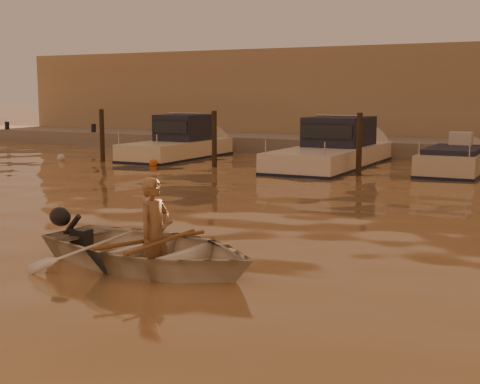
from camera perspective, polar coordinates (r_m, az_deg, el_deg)
The scene contains 18 objects.
ground_plane at distance 9.57m, azimuth -13.99°, elevation -7.63°, with size 160.00×160.00×0.00m, color brown.
dinghy at distance 10.22m, azimuth -7.70°, elevation -4.89°, with size 2.64×3.70×0.77m, color white.
person at distance 10.10m, azimuth -7.31°, elevation -3.48°, with size 0.61×0.40×1.67m, color #9B724D.
outboard_motor at distance 11.25m, azimuth -13.45°, elevation -3.74°, with size 0.90×0.40×0.70m, color black, non-canonical shape.
oar_port at distance 10.02m, azimuth -6.65°, elevation -4.22°, with size 0.06×0.06×2.10m, color brown.
oar_starboard at distance 10.15m, azimuth -7.51°, elevation -4.07°, with size 0.06×0.06×2.10m, color brown.
moored_boat_1 at distance 27.21m, azimuth -5.40°, elevation 4.20°, with size 2.14×6.41×1.75m, color #EDE5C7, non-canonical shape.
moored_boat_2 at distance 24.32m, azimuth 7.90°, elevation 3.66°, with size 2.49×8.27×1.75m, color white, non-canonical shape.
moored_boat_3 at distance 23.31m, azimuth 17.91°, elevation 2.15°, with size 1.85×5.43×0.95m, color beige, non-canonical shape.
piling_0 at distance 26.58m, azimuth -11.68°, elevation 4.56°, with size 0.18×0.18×2.20m, color #2D2319.
piling_1 at distance 23.78m, azimuth -2.21°, elevation 4.30°, with size 0.18×0.18×2.20m, color #2D2319.
piling_2 at distance 21.70m, azimuth 10.13°, elevation 3.78°, with size 0.18×0.18×2.20m, color #2D2319.
fender_a at distance 27.17m, azimuth -15.02°, elevation 2.84°, with size 0.30×0.30×0.30m, color silver.
fender_b at distance 24.34m, azimuth -7.43°, elevation 2.44°, with size 0.30×0.30×0.30m, color #D25E18.
fender_c at distance 21.07m, azimuth 6.52°, elevation 1.53°, with size 0.30×0.30×0.30m, color white.
fender_d at distance 21.43m, azimuth 17.69°, elevation 1.30°, with size 0.30×0.30×0.30m, color #D94C19.
quay at distance 29.15m, azimuth 14.91°, elevation 3.30°, with size 52.00×4.00×1.00m, color gray.
waterfront_building at distance 34.44m, azimuth 17.02°, elevation 7.71°, with size 46.00×7.00×4.80m, color #9E8466.
Camera 1 is at (6.10, -6.90, 2.60)m, focal length 50.00 mm.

